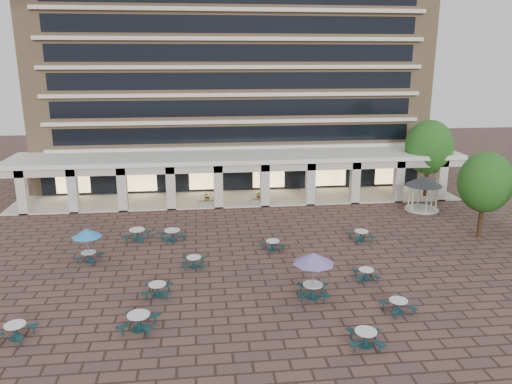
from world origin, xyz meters
The scene contains 21 objects.
ground centered at (0.00, 0.00, 0.00)m, with size 120.00×120.00×0.00m, color brown.
apartment_building centered at (0.00, 25.47, 12.60)m, with size 40.00×15.50×25.20m.
retail_arcade centered at (0.00, 14.80, 3.00)m, with size 42.00×6.60×4.40m.
picnic_table_0 centered at (-12.83, -8.41, 0.45)m, with size 1.98×1.98×0.76m.
picnic_table_1 centered at (-6.99, -8.30, 0.51)m, with size 2.18×2.18×0.85m.
picnic_table_2 centered at (3.78, -11.00, 0.47)m, with size 1.96×1.96×0.79m.
picnic_table_3 centered at (6.56, -8.11, 0.44)m, with size 1.88×1.88×0.73m.
picnic_table_4 centered at (-11.24, 0.81, 1.97)m, with size 2.00×2.00×2.31m.
picnic_table_5 centered at (-6.34, -4.69, 0.45)m, with size 1.79×1.79×0.75m.
picnic_table_6 centered at (2.41, -5.92, 2.30)m, with size 2.35×2.35×2.71m.
picnic_table_7 centered at (6.19, -3.99, 0.42)m, with size 1.61×1.61×0.70m.
picnic_table_8 centered at (-4.29, -0.85, 0.43)m, with size 1.68×1.68×0.72m.
picnic_table_9 centered at (-5.91, 4.20, 0.52)m, with size 2.35×2.35×0.87m.
picnic_table_10 centered at (1.23, 1.51, 0.43)m, with size 1.91×1.91×0.72m.
picnic_table_12 centered at (-8.50, 4.62, 0.52)m, with size 2.26×2.26×0.87m.
picnic_table_13 centered at (8.02, 2.58, 0.47)m, with size 1.94×1.94×0.78m.
gazebo centered at (15.89, 9.54, 2.31)m, with size 3.30×3.30×3.07m.
tree_east_a centered at (17.18, 2.35, 4.27)m, with size 3.93×3.93×6.55m.
tree_east_c centered at (18.11, 13.69, 4.90)m, with size 4.51×4.51×7.51m.
planter_left centered at (-3.11, 12.90, 0.58)m, with size 1.50×0.91×1.36m.
planter_right centered at (1.62, 12.90, 0.47)m, with size 1.50×0.69×1.21m.
Camera 1 is at (-3.75, -31.13, 13.18)m, focal length 35.00 mm.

